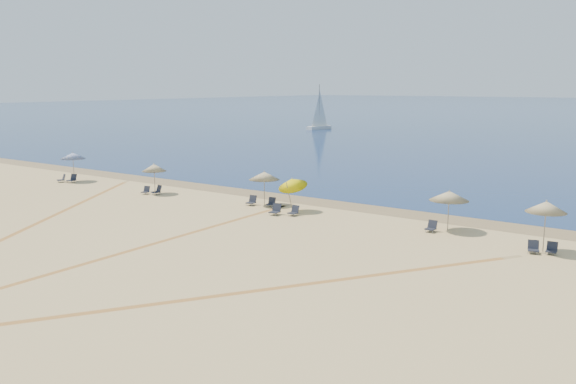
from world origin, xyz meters
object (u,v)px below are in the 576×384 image
(chair_3, at_px, (157,190))
(chair_4, at_px, (252,201))
(chair_1, at_px, (72,179))
(chair_9, at_px, (533,248))
(chair_7, at_px, (294,211))
(chair_6, at_px, (276,210))
(chair_5, at_px, (271,203))
(umbrella_0, at_px, (73,156))
(umbrella_2, at_px, (264,176))
(umbrella_5, at_px, (546,207))
(chair_2, at_px, (146,191))
(chair_10, at_px, (552,249))
(chair_0, at_px, (62,179))
(chair_8, at_px, (431,227))
(umbrella_3, at_px, (292,183))
(umbrella_1, at_px, (154,168))
(sailboat_1, at_px, (319,116))
(umbrella_4, at_px, (449,196))

(chair_3, height_order, chair_4, chair_3)
(chair_1, relative_size, chair_9, 1.09)
(chair_1, distance_m, chair_7, 22.92)
(chair_6, distance_m, chair_7, 1.20)
(chair_5, bearing_deg, chair_7, -37.48)
(umbrella_0, height_order, umbrella_2, umbrella_0)
(umbrella_5, distance_m, chair_4, 19.36)
(chair_1, relative_size, chair_4, 1.13)
(umbrella_0, height_order, chair_5, umbrella_0)
(chair_2, relative_size, chair_7, 1.01)
(umbrella_2, bearing_deg, chair_10, -4.96)
(chair_10, bearing_deg, chair_0, 176.77)
(umbrella_5, height_order, chair_3, umbrella_5)
(chair_4, bearing_deg, chair_1, 177.82)
(umbrella_2, relative_size, chair_0, 2.86)
(chair_7, relative_size, chair_8, 1.02)
(chair_8, bearing_deg, chair_4, -176.64)
(chair_6, xyz_separation_m, chair_9, (15.69, 0.19, -0.04))
(umbrella_3, xyz_separation_m, chair_2, (-12.76, -1.23, -1.64))
(umbrella_1, bearing_deg, umbrella_3, 3.40)
(chair_4, height_order, chair_8, chair_4)
(chair_3, relative_size, sailboat_1, 0.10)
(umbrella_1, xyz_separation_m, umbrella_5, (28.09, -0.05, 0.28))
(sailboat_1, bearing_deg, umbrella_3, -50.08)
(umbrella_1, distance_m, chair_2, 1.88)
(chair_2, distance_m, chair_5, 10.85)
(chair_3, bearing_deg, umbrella_1, 174.19)
(umbrella_4, relative_size, chair_7, 3.50)
(umbrella_4, height_order, chair_2, umbrella_4)
(umbrella_3, bearing_deg, chair_3, -175.63)
(chair_4, bearing_deg, chair_10, -8.89)
(chair_5, bearing_deg, umbrella_0, 172.23)
(chair_5, height_order, chair_8, chair_8)
(umbrella_4, bearing_deg, chair_1, -176.62)
(umbrella_2, height_order, chair_1, umbrella_2)
(umbrella_4, bearing_deg, chair_2, -175.00)
(chair_1, bearing_deg, umbrella_2, -4.23)
(chair_1, height_order, chair_10, chair_1)
(umbrella_5, height_order, chair_8, umbrella_5)
(umbrella_4, relative_size, umbrella_5, 0.90)
(chair_7, bearing_deg, umbrella_2, 159.98)
(umbrella_4, bearing_deg, chair_6, -167.71)
(umbrella_2, height_order, chair_3, umbrella_2)
(umbrella_0, relative_size, chair_5, 3.72)
(umbrella_2, xyz_separation_m, chair_3, (-9.07, -1.55, -1.73))
(chair_6, relative_size, chair_9, 1.04)
(umbrella_0, bearing_deg, chair_5, 2.92)
(umbrella_2, distance_m, chair_4, 1.96)
(umbrella_1, distance_m, chair_4, 9.05)
(umbrella_4, xyz_separation_m, chair_9, (5.14, -2.11, -1.74))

